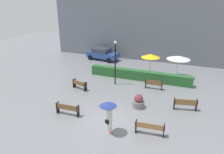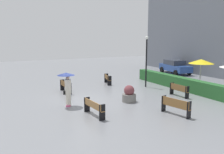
{
  "view_description": "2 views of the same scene",
  "coord_description": "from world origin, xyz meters",
  "px_view_note": "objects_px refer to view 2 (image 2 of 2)",
  "views": [
    {
      "loc": [
        4.94,
        -11.46,
        8.07
      ],
      "look_at": [
        -1.4,
        4.82,
        1.36
      ],
      "focal_mm": 33.95,
      "sensor_mm": 36.0,
      "label": 1
    },
    {
      "loc": [
        14.09,
        -4.9,
        4.14
      ],
      "look_at": [
        -1.06,
        2.89,
        1.23
      ],
      "focal_mm": 37.17,
      "sensor_mm": 36.0,
      "label": 2
    }
  ],
  "objects_px": {
    "pedestrian_with_umbrella": "(67,84)",
    "bench_near_left": "(65,86)",
    "bench_far_left": "(107,79)",
    "lamp_post": "(146,56)",
    "bench_far_right": "(175,105)",
    "patio_umbrella_yellow": "(201,61)",
    "bench_near_right": "(94,107)",
    "parked_car": "(175,66)",
    "planter_pot": "(129,95)",
    "bench_back_row": "(179,89)"
  },
  "relations": [
    {
      "from": "planter_pot",
      "to": "parked_car",
      "type": "relative_size",
      "value": 0.25
    },
    {
      "from": "bench_far_right",
      "to": "patio_umbrella_yellow",
      "type": "bearing_deg",
      "value": 122.74
    },
    {
      "from": "bench_near_right",
      "to": "lamp_post",
      "type": "distance_m",
      "value": 8.58
    },
    {
      "from": "pedestrian_with_umbrella",
      "to": "planter_pot",
      "type": "bearing_deg",
      "value": 76.69
    },
    {
      "from": "bench_far_right",
      "to": "patio_umbrella_yellow",
      "type": "xyz_separation_m",
      "value": [
        -4.02,
        6.26,
        1.7
      ]
    },
    {
      "from": "planter_pot",
      "to": "lamp_post",
      "type": "distance_m",
      "value": 5.35
    },
    {
      "from": "bench_near_right",
      "to": "patio_umbrella_yellow",
      "type": "xyz_separation_m",
      "value": [
        -2.17,
        10.24,
        1.73
      ]
    },
    {
      "from": "lamp_post",
      "to": "patio_umbrella_yellow",
      "type": "bearing_deg",
      "value": 52.49
    },
    {
      "from": "pedestrian_with_umbrella",
      "to": "planter_pot",
      "type": "relative_size",
      "value": 1.89
    },
    {
      "from": "bench_far_left",
      "to": "lamp_post",
      "type": "height_order",
      "value": "lamp_post"
    },
    {
      "from": "patio_umbrella_yellow",
      "to": "parked_car",
      "type": "relative_size",
      "value": 0.55
    },
    {
      "from": "pedestrian_with_umbrella",
      "to": "bench_near_right",
      "type": "bearing_deg",
      "value": 15.96
    },
    {
      "from": "bench_far_right",
      "to": "parked_car",
      "type": "height_order",
      "value": "parked_car"
    },
    {
      "from": "bench_back_row",
      "to": "planter_pot",
      "type": "bearing_deg",
      "value": -96.33
    },
    {
      "from": "bench_far_right",
      "to": "bench_back_row",
      "type": "distance_m",
      "value": 4.22
    },
    {
      "from": "bench_far_right",
      "to": "bench_back_row",
      "type": "height_order",
      "value": "bench_far_right"
    },
    {
      "from": "bench_near_right",
      "to": "pedestrian_with_umbrella",
      "type": "distance_m",
      "value": 2.67
    },
    {
      "from": "bench_near_right",
      "to": "lamp_post",
      "type": "height_order",
      "value": "lamp_post"
    },
    {
      "from": "bench_far_right",
      "to": "planter_pot",
      "type": "bearing_deg",
      "value": -165.97
    },
    {
      "from": "bench_back_row",
      "to": "bench_far_left",
      "type": "distance_m",
      "value": 6.84
    },
    {
      "from": "pedestrian_with_umbrella",
      "to": "lamp_post",
      "type": "xyz_separation_m",
      "value": [
        -2.38,
        7.49,
        1.21
      ]
    },
    {
      "from": "lamp_post",
      "to": "bench_far_left",
      "type": "bearing_deg",
      "value": -138.7
    },
    {
      "from": "lamp_post",
      "to": "patio_umbrella_yellow",
      "type": "height_order",
      "value": "lamp_post"
    },
    {
      "from": "bench_far_right",
      "to": "parked_car",
      "type": "distance_m",
      "value": 15.14
    },
    {
      "from": "bench_back_row",
      "to": "lamp_post",
      "type": "relative_size",
      "value": 0.38
    },
    {
      "from": "bench_far_right",
      "to": "lamp_post",
      "type": "xyz_separation_m",
      "value": [
        -6.67,
        2.81,
        2.04
      ]
    },
    {
      "from": "bench_far_left",
      "to": "planter_pot",
      "type": "xyz_separation_m",
      "value": [
        5.93,
        -1.34,
        -0.02
      ]
    },
    {
      "from": "bench_back_row",
      "to": "lamp_post",
      "type": "height_order",
      "value": "lamp_post"
    },
    {
      "from": "bench_far_left",
      "to": "planter_pot",
      "type": "distance_m",
      "value": 6.07
    },
    {
      "from": "planter_pot",
      "to": "patio_umbrella_yellow",
      "type": "relative_size",
      "value": 0.45
    },
    {
      "from": "bench_near_right",
      "to": "pedestrian_with_umbrella",
      "type": "xyz_separation_m",
      "value": [
        -2.43,
        -0.7,
        0.86
      ]
    },
    {
      "from": "bench_near_right",
      "to": "bench_near_left",
      "type": "xyz_separation_m",
      "value": [
        -6.0,
        0.18,
        0.0
      ]
    },
    {
      "from": "bench_back_row",
      "to": "bench_near_left",
      "type": "bearing_deg",
      "value": -125.71
    },
    {
      "from": "bench_near_right",
      "to": "parked_car",
      "type": "bearing_deg",
      "value": 123.53
    },
    {
      "from": "bench_near_left",
      "to": "parked_car",
      "type": "relative_size",
      "value": 0.41
    },
    {
      "from": "bench_far_right",
      "to": "bench_back_row",
      "type": "xyz_separation_m",
      "value": [
        -2.95,
        3.02,
        -0.03
      ]
    },
    {
      "from": "pedestrian_with_umbrella",
      "to": "bench_near_left",
      "type": "bearing_deg",
      "value": 166.27
    },
    {
      "from": "planter_pot",
      "to": "patio_umbrella_yellow",
      "type": "bearing_deg",
      "value": 95.15
    },
    {
      "from": "bench_near_right",
      "to": "patio_umbrella_yellow",
      "type": "height_order",
      "value": "patio_umbrella_yellow"
    },
    {
      "from": "pedestrian_with_umbrella",
      "to": "lamp_post",
      "type": "height_order",
      "value": "lamp_post"
    },
    {
      "from": "bench_far_left",
      "to": "patio_umbrella_yellow",
      "type": "bearing_deg",
      "value": 47.49
    },
    {
      "from": "pedestrian_with_umbrella",
      "to": "planter_pot",
      "type": "distance_m",
      "value": 4.04
    },
    {
      "from": "planter_pot",
      "to": "lamp_post",
      "type": "bearing_deg",
      "value": 131.98
    },
    {
      "from": "bench_back_row",
      "to": "lamp_post",
      "type": "xyz_separation_m",
      "value": [
        -3.72,
        -0.21,
        2.07
      ]
    },
    {
      "from": "bench_near_right",
      "to": "patio_umbrella_yellow",
      "type": "relative_size",
      "value": 0.76
    },
    {
      "from": "bench_back_row",
      "to": "parked_car",
      "type": "height_order",
      "value": "parked_car"
    },
    {
      "from": "bench_near_left",
      "to": "bench_far_left",
      "type": "xyz_separation_m",
      "value": [
        -1.45,
        4.3,
        -0.02
      ]
    },
    {
      "from": "bench_near_right",
      "to": "pedestrian_with_umbrella",
      "type": "relative_size",
      "value": 0.89
    },
    {
      "from": "parked_car",
      "to": "pedestrian_with_umbrella",
      "type": "bearing_deg",
      "value": -64.94
    },
    {
      "from": "planter_pot",
      "to": "patio_umbrella_yellow",
      "type": "distance_m",
      "value": 7.35
    }
  ]
}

